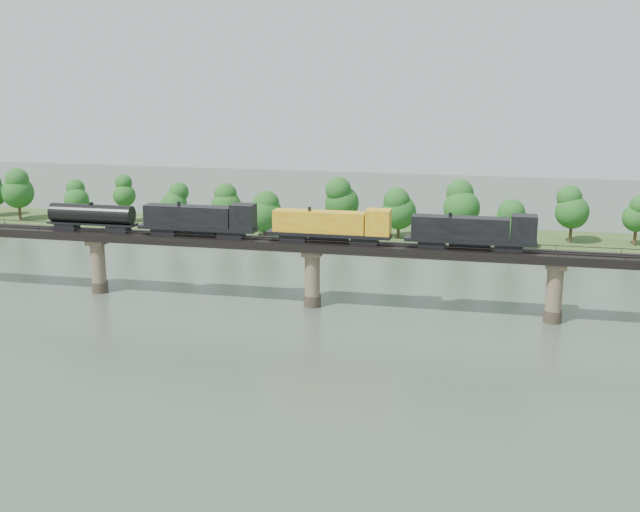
# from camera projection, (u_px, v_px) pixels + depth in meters

# --- Properties ---
(ground) EXTENTS (400.00, 400.00, 0.00)m
(ground) POSITION_uv_depth(u_px,v_px,m) (263.00, 370.00, 110.09)
(ground) COLOR #354335
(ground) RESTS_ON ground
(far_bank) EXTENTS (300.00, 24.00, 1.60)m
(far_bank) POSITION_uv_depth(u_px,v_px,m) (364.00, 236.00, 190.52)
(far_bank) COLOR #2F481D
(far_bank) RESTS_ON ground
(bridge) EXTENTS (236.00, 30.00, 11.50)m
(bridge) POSITION_uv_depth(u_px,v_px,m) (312.00, 276.00, 137.25)
(bridge) COLOR #473A2D
(bridge) RESTS_ON ground
(bridge_superstructure) EXTENTS (220.00, 4.90, 0.75)m
(bridge_superstructure) POSITION_uv_depth(u_px,v_px,m) (312.00, 240.00, 135.74)
(bridge_superstructure) COLOR black
(bridge_superstructure) RESTS_ON bridge
(far_treeline) EXTENTS (289.06, 17.54, 13.60)m
(far_treeline) POSITION_uv_depth(u_px,v_px,m) (327.00, 204.00, 186.09)
(far_treeline) COLOR #382619
(far_treeline) RESTS_ON far_bank
(freight_train) EXTENTS (85.90, 3.35, 5.91)m
(freight_train) POSITION_uv_depth(u_px,v_px,m) (285.00, 224.00, 136.14)
(freight_train) COLOR black
(freight_train) RESTS_ON bridge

